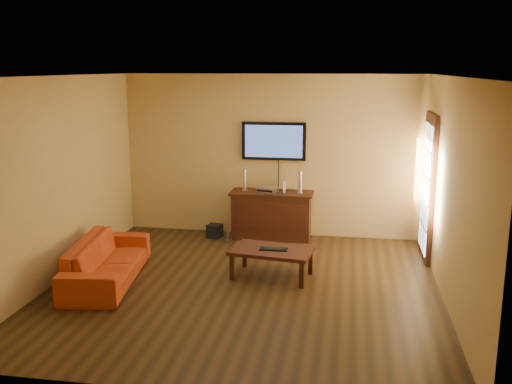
% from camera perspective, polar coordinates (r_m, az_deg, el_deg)
% --- Properties ---
extents(ground_plane, '(5.00, 5.00, 0.00)m').
position_cam_1_polar(ground_plane, '(7.53, -1.20, -9.51)').
color(ground_plane, black).
rests_on(ground_plane, ground).
extents(room_walls, '(5.00, 5.00, 5.00)m').
position_cam_1_polar(room_walls, '(7.68, -0.39, 4.01)').
color(room_walls, tan).
rests_on(room_walls, ground).
extents(french_door, '(0.07, 1.02, 2.22)m').
position_cam_1_polar(french_door, '(8.82, 16.80, 0.36)').
color(french_door, black).
rests_on(french_door, ground).
extents(media_console, '(1.36, 0.52, 0.79)m').
position_cam_1_polar(media_console, '(9.49, 1.57, -2.30)').
color(media_console, black).
rests_on(media_console, ground).
extents(television, '(1.06, 0.08, 0.63)m').
position_cam_1_polar(television, '(9.47, 1.79, 5.11)').
color(television, black).
rests_on(television, ground).
extents(coffee_table, '(1.16, 0.80, 0.40)m').
position_cam_1_polar(coffee_table, '(7.77, 1.60, -6.07)').
color(coffee_table, black).
rests_on(coffee_table, ground).
extents(sofa, '(0.83, 1.99, 0.76)m').
position_cam_1_polar(sofa, '(7.88, -14.72, -5.98)').
color(sofa, '#BA3E14').
rests_on(sofa, ground).
extents(speaker_left, '(0.10, 0.10, 0.36)m').
position_cam_1_polar(speaker_left, '(9.48, -1.15, 1.15)').
color(speaker_left, silver).
rests_on(speaker_left, media_console).
extents(speaker_right, '(0.10, 0.10, 0.36)m').
position_cam_1_polar(speaker_right, '(9.32, 4.44, 0.90)').
color(speaker_right, silver).
rests_on(speaker_right, media_console).
extents(av_receiver, '(0.37, 0.30, 0.07)m').
position_cam_1_polar(av_receiver, '(9.40, 1.12, 0.24)').
color(av_receiver, silver).
rests_on(av_receiver, media_console).
extents(game_console, '(0.06, 0.15, 0.19)m').
position_cam_1_polar(game_console, '(9.39, 2.83, 0.60)').
color(game_console, white).
rests_on(game_console, media_console).
extents(subwoofer, '(0.26, 0.26, 0.22)m').
position_cam_1_polar(subwoofer, '(9.62, -4.16, -3.91)').
color(subwoofer, black).
rests_on(subwoofer, ground).
extents(bottle, '(0.07, 0.07, 0.20)m').
position_cam_1_polar(bottle, '(9.36, -2.87, -4.48)').
color(bottle, white).
rests_on(bottle, ground).
extents(keyboard, '(0.38, 0.16, 0.02)m').
position_cam_1_polar(keyboard, '(7.72, 1.78, -5.73)').
color(keyboard, black).
rests_on(keyboard, coffee_table).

